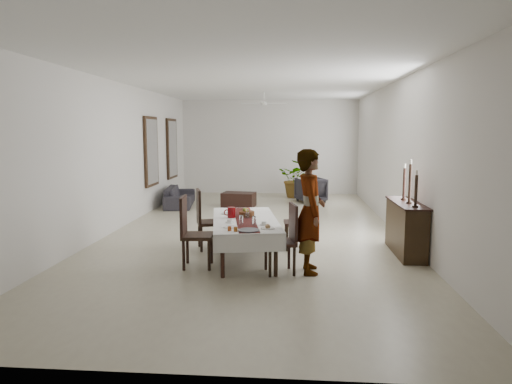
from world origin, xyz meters
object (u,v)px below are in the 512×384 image
object	(u,v)px
woman	(310,211)
sideboard_body	(406,229)
sofa	(180,196)
red_pitcher	(231,212)
dining_table_top	(245,221)

from	to	relation	value
woman	sideboard_body	world-z (taller)	woman
woman	sofa	world-z (taller)	woman
woman	sofa	xyz separation A→B (m)	(-3.50, 6.01, -0.66)
red_pitcher	sideboard_body	bearing A→B (deg)	7.90
woman	dining_table_top	bearing A→B (deg)	53.51
red_pitcher	sofa	size ratio (longest dim) A/B	0.10
woman	sideboard_body	distance (m)	2.14
dining_table_top	red_pitcher	size ratio (longest dim) A/B	12.00
dining_table_top	woman	world-z (taller)	woman
dining_table_top	red_pitcher	xyz separation A→B (m)	(-0.24, 0.10, 0.12)
sideboard_body	sofa	world-z (taller)	sideboard_body
sofa	sideboard_body	bearing A→B (deg)	-140.61
sideboard_body	woman	bearing A→B (deg)	-145.22
dining_table_top	sideboard_body	bearing A→B (deg)	1.04
woman	sofa	distance (m)	6.98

